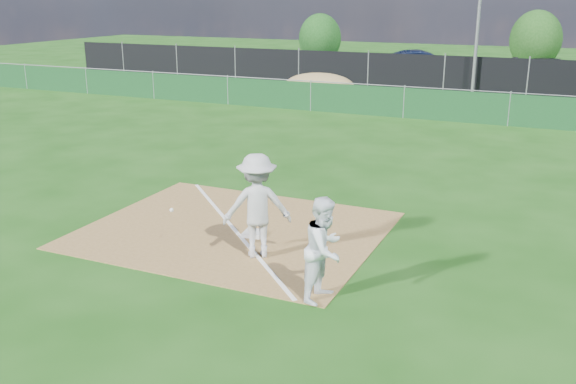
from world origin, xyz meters
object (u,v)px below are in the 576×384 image
object	(u,v)px
car_right	(555,71)
tree_mid	(536,40)
car_mid	(423,65)
tree_left	(320,38)
play_at_first	(257,206)
runner	(325,249)
light_pole	(479,10)
car_left	(331,62)
first_base	(253,233)

from	to	relation	value
car_right	tree_mid	world-z (taller)	tree_mid
car_mid	tree_left	size ratio (longest dim) A/B	1.43
play_at_first	car_right	distance (m)	28.77
car_right	play_at_first	bearing A→B (deg)	168.92
runner	tree_mid	world-z (taller)	tree_mid
light_pole	tree_mid	distance (m)	12.22
play_at_first	car_mid	world-z (taller)	play_at_first
car_mid	tree_mid	xyz separation A→B (m)	(5.46, 7.52, 1.13)
car_left	car_right	world-z (taller)	car_left
car_right	car_left	bearing A→B (deg)	91.06
light_pole	car_right	distance (m)	7.51
tree_mid	play_at_first	bearing A→B (deg)	-93.90
runner	tree_mid	bearing A→B (deg)	6.12
runner	tree_left	world-z (taller)	tree_left
runner	tree_mid	distance (m)	35.77
tree_mid	car_right	bearing A→B (deg)	-75.69
play_at_first	tree_mid	size ratio (longest dim) A/B	0.65
car_right	light_pole	bearing A→B (deg)	145.47
light_pole	play_at_first	xyz separation A→B (m)	(-0.42, -22.74, -2.99)
runner	tree_left	xyz separation A→B (m)	(-13.35, 33.67, 0.93)
car_mid	tree_left	distance (m)	10.12
first_base	tree_mid	size ratio (longest dim) A/B	0.10
car_right	tree_left	size ratio (longest dim) A/B	1.34
runner	tree_mid	xyz separation A→B (m)	(0.59, 35.75, 1.10)
tree_mid	tree_left	bearing A→B (deg)	-171.50
car_right	tree_mid	bearing A→B (deg)	11.08
light_pole	runner	world-z (taller)	light_pole
play_at_first	car_left	bearing A→B (deg)	107.78
play_at_first	car_mid	xyz separation A→B (m)	(-3.09, 27.11, -0.17)
play_at_first	car_left	world-z (taller)	play_at_first
first_base	car_left	size ratio (longest dim) A/B	0.09
runner	car_mid	xyz separation A→B (m)	(-4.87, 28.23, -0.03)
light_pole	car_left	size ratio (longest dim) A/B	1.88
play_at_first	first_base	bearing A→B (deg)	121.75
car_left	car_mid	bearing A→B (deg)	-87.66
first_base	tree_mid	xyz separation A→B (m)	(2.92, 33.73, 1.90)
runner	tree_left	size ratio (longest dim) A/B	0.50
light_pole	runner	bearing A→B (deg)	-86.76
car_right	tree_left	world-z (taller)	tree_left
tree_left	play_at_first	bearing A→B (deg)	-70.43
car_mid	car_right	size ratio (longest dim) A/B	1.07
tree_left	light_pole	bearing A→B (deg)	-39.28
play_at_first	tree_left	size ratio (longest dim) A/B	0.71
play_at_first	runner	distance (m)	2.11
runner	car_left	world-z (taller)	runner
play_at_first	tree_left	xyz separation A→B (m)	(-11.57, 32.54, 0.79)
light_pole	car_mid	size ratio (longest dim) A/B	1.60
car_left	car_right	size ratio (longest dim) A/B	0.91
car_left	car_mid	xyz separation A→B (m)	(5.74, -0.43, 0.10)
play_at_first	car_left	size ratio (longest dim) A/B	0.58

